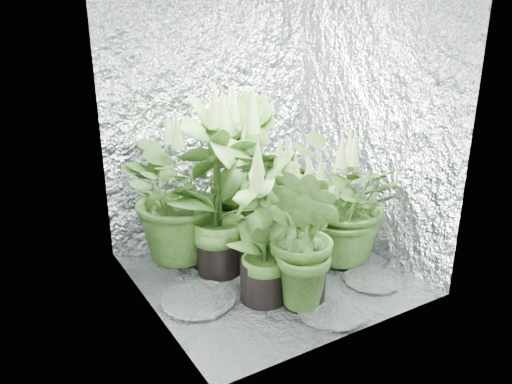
{
  "coord_description": "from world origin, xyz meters",
  "views": [
    {
      "loc": [
        -1.58,
        -2.47,
        1.6
      ],
      "look_at": [
        -0.09,
        0.0,
        0.58
      ],
      "focal_mm": 35.0,
      "sensor_mm": 36.0,
      "label": 1
    }
  ],
  "objects_px": {
    "plant_g": "(306,239)",
    "plant_e": "(346,203)",
    "plant_b": "(218,189)",
    "plant_c": "(240,175)",
    "plant_f": "(264,232)",
    "circulation_fan": "(312,218)",
    "plant_a": "(180,191)",
    "plant_d": "(274,216)"
  },
  "relations": [
    {
      "from": "plant_a",
      "to": "plant_b",
      "type": "bearing_deg",
      "value": -68.73
    },
    {
      "from": "plant_c",
      "to": "plant_b",
      "type": "bearing_deg",
      "value": -137.94
    },
    {
      "from": "plant_a",
      "to": "plant_f",
      "type": "height_order",
      "value": "plant_a"
    },
    {
      "from": "plant_e",
      "to": "plant_d",
      "type": "bearing_deg",
      "value": 172.69
    },
    {
      "from": "plant_g",
      "to": "plant_b",
      "type": "bearing_deg",
      "value": 111.35
    },
    {
      "from": "plant_d",
      "to": "plant_e",
      "type": "distance_m",
      "value": 0.53
    },
    {
      "from": "plant_g",
      "to": "circulation_fan",
      "type": "xyz_separation_m",
      "value": [
        0.65,
        0.78,
        -0.29
      ]
    },
    {
      "from": "plant_f",
      "to": "circulation_fan",
      "type": "bearing_deg",
      "value": 36.62
    },
    {
      "from": "circulation_fan",
      "to": "plant_e",
      "type": "bearing_deg",
      "value": -77.5
    },
    {
      "from": "plant_d",
      "to": "plant_e",
      "type": "xyz_separation_m",
      "value": [
        0.53,
        -0.07,
        0.01
      ]
    },
    {
      "from": "plant_a",
      "to": "plant_b",
      "type": "distance_m",
      "value": 0.35
    },
    {
      "from": "plant_c",
      "to": "plant_d",
      "type": "bearing_deg",
      "value": -97.49
    },
    {
      "from": "plant_b",
      "to": "plant_c",
      "type": "bearing_deg",
      "value": 42.06
    },
    {
      "from": "circulation_fan",
      "to": "plant_f",
      "type": "bearing_deg",
      "value": -118.81
    },
    {
      "from": "plant_e",
      "to": "plant_g",
      "type": "bearing_deg",
      "value": -152.13
    },
    {
      "from": "plant_d",
      "to": "plant_a",
      "type": "bearing_deg",
      "value": 123.56
    },
    {
      "from": "circulation_fan",
      "to": "plant_g",
      "type": "bearing_deg",
      "value": -105.21
    },
    {
      "from": "plant_a",
      "to": "plant_b",
      "type": "xyz_separation_m",
      "value": [
        0.12,
        -0.32,
        0.09
      ]
    },
    {
      "from": "plant_f",
      "to": "plant_e",
      "type": "bearing_deg",
      "value": 9.02
    },
    {
      "from": "plant_a",
      "to": "plant_g",
      "type": "distance_m",
      "value": 1.0
    },
    {
      "from": "plant_d",
      "to": "plant_e",
      "type": "height_order",
      "value": "plant_d"
    },
    {
      "from": "plant_c",
      "to": "plant_e",
      "type": "xyz_separation_m",
      "value": [
        0.45,
        -0.62,
        -0.1
      ]
    },
    {
      "from": "plant_b",
      "to": "plant_c",
      "type": "distance_m",
      "value": 0.45
    },
    {
      "from": "plant_b",
      "to": "plant_d",
      "type": "distance_m",
      "value": 0.39
    },
    {
      "from": "plant_c",
      "to": "circulation_fan",
      "type": "xyz_separation_m",
      "value": [
        0.56,
        -0.13,
        -0.4
      ]
    },
    {
      "from": "plant_b",
      "to": "plant_e",
      "type": "xyz_separation_m",
      "value": [
        0.78,
        -0.32,
        -0.14
      ]
    },
    {
      "from": "plant_b",
      "to": "circulation_fan",
      "type": "relative_size",
      "value": 3.89
    },
    {
      "from": "plant_d",
      "to": "plant_e",
      "type": "bearing_deg",
      "value": -7.31
    },
    {
      "from": "plant_c",
      "to": "plant_g",
      "type": "bearing_deg",
      "value": -95.71
    },
    {
      "from": "plant_f",
      "to": "plant_d",
      "type": "bearing_deg",
      "value": 44.67
    },
    {
      "from": "plant_c",
      "to": "plant_g",
      "type": "height_order",
      "value": "plant_c"
    },
    {
      "from": "plant_f",
      "to": "plant_g",
      "type": "height_order",
      "value": "plant_f"
    },
    {
      "from": "plant_c",
      "to": "plant_f",
      "type": "height_order",
      "value": "plant_c"
    },
    {
      "from": "circulation_fan",
      "to": "plant_c",
      "type": "bearing_deg",
      "value": -168.34
    },
    {
      "from": "plant_c",
      "to": "plant_g",
      "type": "xyz_separation_m",
      "value": [
        -0.09,
        -0.91,
        -0.11
      ]
    },
    {
      "from": "plant_b",
      "to": "plant_c",
      "type": "xyz_separation_m",
      "value": [
        0.33,
        0.3,
        -0.04
      ]
    },
    {
      "from": "plant_g",
      "to": "plant_e",
      "type": "bearing_deg",
      "value": 27.87
    },
    {
      "from": "plant_b",
      "to": "circulation_fan",
      "type": "height_order",
      "value": "plant_b"
    },
    {
      "from": "plant_e",
      "to": "plant_c",
      "type": "bearing_deg",
      "value": 126.17
    },
    {
      "from": "plant_g",
      "to": "circulation_fan",
      "type": "bearing_deg",
      "value": 50.21
    },
    {
      "from": "plant_a",
      "to": "plant_d",
      "type": "relative_size",
      "value": 1.14
    },
    {
      "from": "plant_b",
      "to": "plant_g",
      "type": "bearing_deg",
      "value": -68.65
    }
  ]
}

